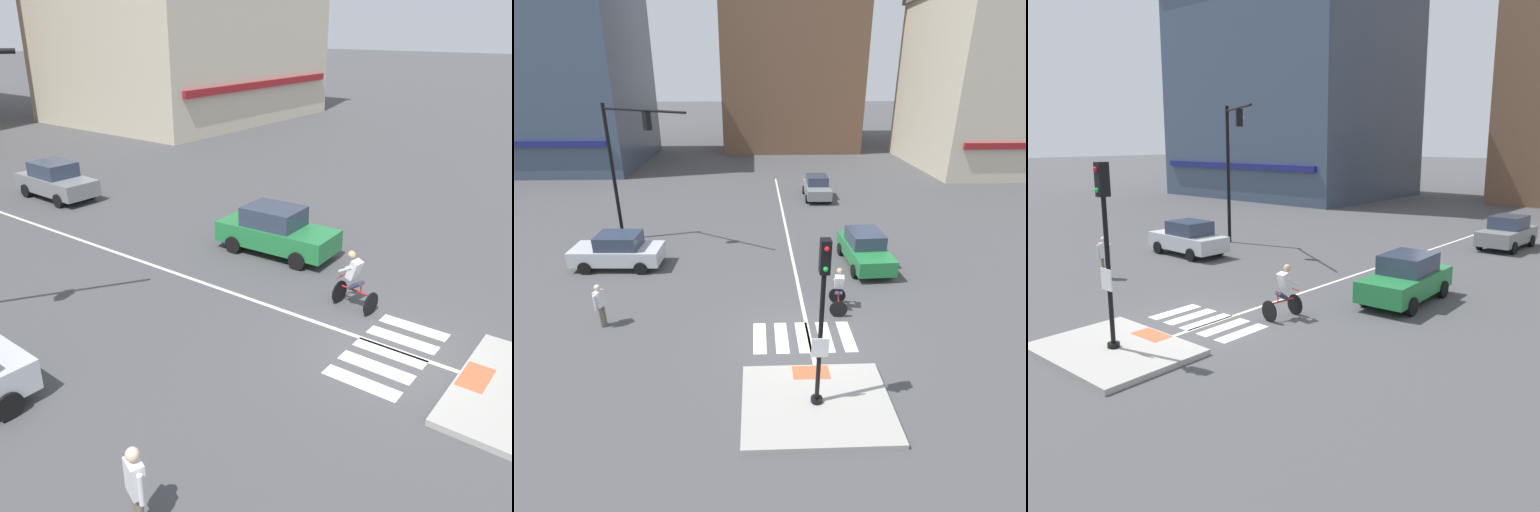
% 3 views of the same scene
% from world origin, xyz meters
% --- Properties ---
extents(ground_plane, '(300.00, 300.00, 0.00)m').
position_xyz_m(ground_plane, '(0.00, 0.00, 0.00)').
color(ground_plane, '#474749').
extents(traffic_island, '(4.06, 3.04, 0.15)m').
position_xyz_m(traffic_island, '(0.00, -3.02, 0.07)').
color(traffic_island, '#A3A099').
rests_on(traffic_island, ground).
extents(tactile_pad_front, '(1.10, 0.60, 0.01)m').
position_xyz_m(tactile_pad_front, '(0.00, -1.84, 0.15)').
color(tactile_pad_front, '#DB5B38').
rests_on(tactile_pad_front, traffic_island).
extents(signal_pole, '(0.44, 0.38, 4.74)m').
position_xyz_m(signal_pole, '(0.00, -3.02, 3.00)').
color(signal_pole, black).
rests_on(signal_pole, traffic_island).
extents(crosswalk_stripe_a, '(0.44, 1.80, 0.01)m').
position_xyz_m(crosswalk_stripe_a, '(-1.50, 0.17, 0.00)').
color(crosswalk_stripe_a, silver).
rests_on(crosswalk_stripe_a, ground).
extents(crosswalk_stripe_b, '(0.44, 1.80, 0.01)m').
position_xyz_m(crosswalk_stripe_b, '(-0.75, 0.17, 0.00)').
color(crosswalk_stripe_b, silver).
rests_on(crosswalk_stripe_b, ground).
extents(crosswalk_stripe_c, '(0.44, 1.80, 0.01)m').
position_xyz_m(crosswalk_stripe_c, '(0.00, 0.17, 0.00)').
color(crosswalk_stripe_c, silver).
rests_on(crosswalk_stripe_c, ground).
extents(crosswalk_stripe_d, '(0.44, 1.80, 0.01)m').
position_xyz_m(crosswalk_stripe_d, '(0.75, 0.17, 0.00)').
color(crosswalk_stripe_d, silver).
rests_on(crosswalk_stripe_d, ground).
extents(crosswalk_stripe_e, '(0.44, 1.80, 0.01)m').
position_xyz_m(crosswalk_stripe_e, '(1.50, 0.17, 0.00)').
color(crosswalk_stripe_e, silver).
rests_on(crosswalk_stripe_e, ground).
extents(lane_centre_line, '(0.14, 28.00, 0.01)m').
position_xyz_m(lane_centre_line, '(0.21, 10.00, 0.00)').
color(lane_centre_line, silver).
rests_on(lane_centre_line, ground).
extents(traffic_light_mast, '(4.55, 2.98, 7.09)m').
position_xyz_m(traffic_light_mast, '(-8.10, 9.21, 4.64)').
color(traffic_light_mast, black).
rests_on(traffic_light_mast, ground).
extents(building_corner_right, '(20.57, 16.37, 19.50)m').
position_xyz_m(building_corner_right, '(-23.06, 32.09, 9.77)').
color(building_corner_right, '#3D4C60').
rests_on(building_corner_right, ground).
extents(car_grey_eastbound_distant, '(1.93, 4.14, 1.64)m').
position_xyz_m(car_grey_eastbound_distant, '(2.95, 17.72, 0.81)').
color(car_grey_eastbound_distant, slate).
rests_on(car_grey_eastbound_distant, ground).
extents(car_green_eastbound_mid, '(2.00, 4.18, 1.64)m').
position_xyz_m(car_green_eastbound_mid, '(3.54, 6.00, 0.81)').
color(car_green_eastbound_mid, '#237A3D').
rests_on(car_green_eastbound_mid, ground).
extents(car_silver_cross_left, '(4.16, 1.97, 1.64)m').
position_xyz_m(car_silver_cross_left, '(-8.03, 6.18, 0.81)').
color(car_silver_cross_left, silver).
rests_on(car_silver_cross_left, ground).
extents(cyclist, '(0.81, 1.17, 1.68)m').
position_xyz_m(cyclist, '(1.52, 1.99, 0.87)').
color(cyclist, black).
rests_on(cyclist, ground).
extents(pedestrian_at_curb_left, '(0.33, 0.52, 1.67)m').
position_xyz_m(pedestrian_at_curb_left, '(-7.11, 1.14, 0.98)').
color(pedestrian_at_curb_left, '#6B6051').
rests_on(pedestrian_at_curb_left, ground).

